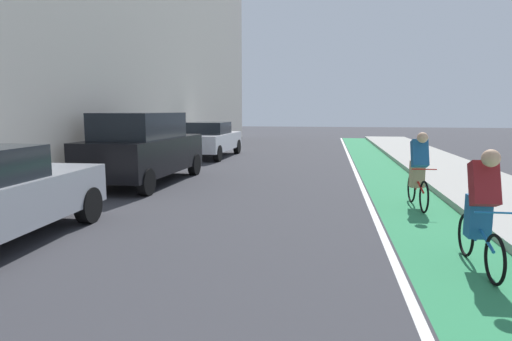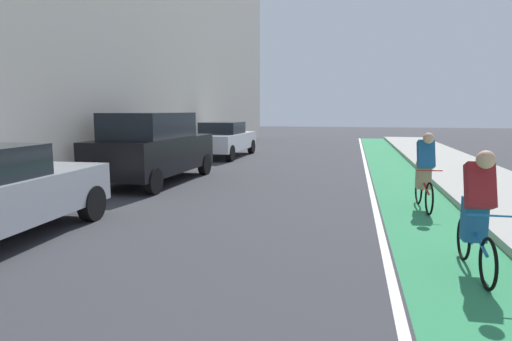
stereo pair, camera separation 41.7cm
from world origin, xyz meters
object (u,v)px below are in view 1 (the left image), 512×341
parked_sedan_white (210,139)px  cyclist_trailing (418,170)px  cyclist_mid (481,205)px  parked_suv_black (143,147)px

parked_sedan_white → cyclist_trailing: 11.40m
parked_sedan_white → cyclist_mid: (7.07, -12.70, 0.06)m
parked_suv_black → cyclist_trailing: 7.27m
parked_sedan_white → cyclist_trailing: size_ratio=2.64×
cyclist_mid → parked_sedan_white: bearing=119.1°
parked_suv_black → cyclist_mid: size_ratio=2.78×
cyclist_mid → cyclist_trailing: cyclist_trailing is taller
parked_sedan_white → cyclist_mid: 14.53m
parked_suv_black → cyclist_mid: 9.05m
parked_suv_black → parked_sedan_white: parked_suv_black is taller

